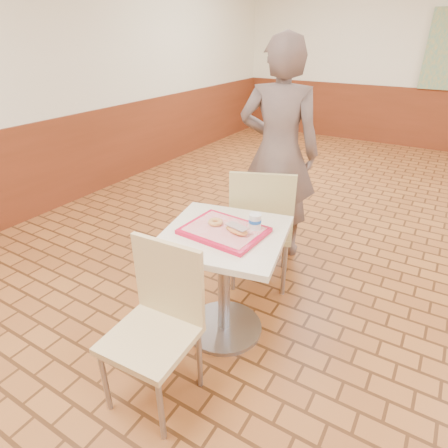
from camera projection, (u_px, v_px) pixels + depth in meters
The scene contains 10 objects.
wainscot_band at pixel (446, 267), 2.42m from camera, with size 8.00×10.00×1.00m.
promo_poster at pixel (443, 50), 5.95m from camera, with size 0.50×0.03×1.20m, color gray.
main_table at pixel (224, 267), 2.40m from camera, with size 0.73×0.73×0.77m.
chair_main_front at pixel (158, 318), 1.97m from camera, with size 0.45×0.45×0.92m.
chair_main_back at pixel (261, 223), 2.85m from camera, with size 0.60×0.60×1.00m.
customer at pixel (278, 153), 3.19m from camera, with size 0.68×0.45×1.87m, color #685550.
serving_tray at pixel (224, 231), 2.27m from camera, with size 0.47×0.37×0.03m.
ring_donut at pixel (215, 222), 2.31m from camera, with size 0.09×0.09×0.03m, color #D4934D.
long_john_donut at pixel (237, 230), 2.21m from camera, with size 0.17×0.11×0.05m.
paper_cup at pixel (255, 221), 2.24m from camera, with size 0.08×0.08×0.10m.
Camera 1 is at (-0.18, -2.48, 1.86)m, focal length 30.00 mm.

